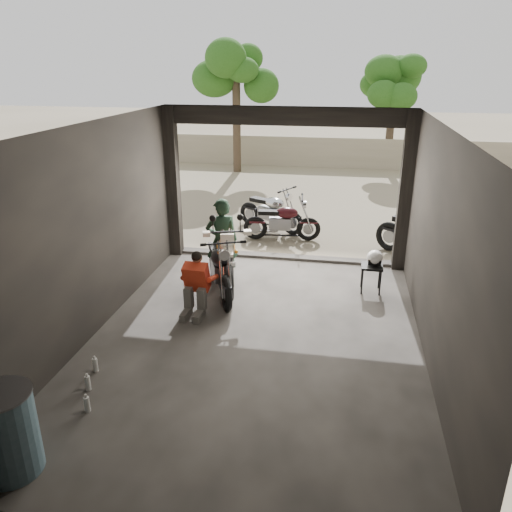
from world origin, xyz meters
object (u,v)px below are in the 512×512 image
(outside_bike_a, at_px, (271,208))
(outside_bike_b, at_px, (282,218))
(outside_bike_c, at_px, (422,231))
(helmet, at_px, (375,257))
(sign_post, at_px, (446,187))
(rider, at_px, (222,241))
(mechanic, at_px, (195,287))
(left_bike, at_px, (219,263))
(oil_drum, at_px, (7,434))
(main_bike, at_px, (226,253))
(stool, at_px, (372,269))

(outside_bike_a, xyz_separation_m, outside_bike_b, (0.39, -0.73, -0.03))
(outside_bike_b, bearing_deg, outside_bike_c, -108.52)
(helmet, relative_size, sign_post, 0.12)
(rider, relative_size, mechanic, 1.59)
(outside_bike_c, bearing_deg, helmet, -175.74)
(left_bike, height_order, helmet, left_bike)
(rider, relative_size, oil_drum, 1.74)
(oil_drum, height_order, sign_post, sign_post)
(outside_bike_b, xyz_separation_m, outside_bike_c, (3.09, -0.69, 0.09))
(main_bike, distance_m, left_bike, 0.39)
(helmet, bearing_deg, main_bike, -166.87)
(main_bike, height_order, sign_post, sign_post)
(stool, distance_m, sign_post, 2.25)
(helmet, bearing_deg, oil_drum, -117.75)
(outside_bike_a, relative_size, mechanic, 1.61)
(rider, bearing_deg, sign_post, 177.62)
(outside_bike_b, height_order, mechanic, outside_bike_b)
(left_bike, xyz_separation_m, outside_bike_c, (3.82, 2.46, 0.04))
(left_bike, xyz_separation_m, stool, (2.73, 0.54, -0.13))
(main_bike, xyz_separation_m, outside_bike_b, (0.71, 2.76, -0.10))
(left_bike, distance_m, stool, 2.78)
(stool, distance_m, oil_drum, 6.37)
(helmet, relative_size, oil_drum, 0.32)
(main_bike, bearing_deg, sign_post, 1.98)
(left_bike, xyz_separation_m, oil_drum, (-1.06, -4.58, -0.11))
(outside_bike_b, xyz_separation_m, mechanic, (-0.92, -4.06, -0.02))
(main_bike, distance_m, outside_bike_c, 4.32)
(left_bike, height_order, outside_bike_b, left_bike)
(helmet, xyz_separation_m, oil_drum, (-3.83, -5.18, -0.19))
(main_bike, xyz_separation_m, left_bike, (-0.02, -0.39, -0.05))
(main_bike, xyz_separation_m, oil_drum, (-1.08, -4.97, -0.17))
(left_bike, bearing_deg, stool, -11.96)
(main_bike, xyz_separation_m, helmet, (2.75, 0.21, 0.03))
(outside_bike_c, xyz_separation_m, sign_post, (0.25, -0.65, 1.13))
(main_bike, relative_size, sign_post, 0.75)
(outside_bike_c, distance_m, helmet, 2.13)
(outside_bike_b, distance_m, rider, 2.76)
(outside_bike_a, height_order, sign_post, sign_post)
(left_bike, bearing_deg, outside_bike_b, 53.77)
(left_bike, xyz_separation_m, sign_post, (4.07, 1.81, 1.16))
(outside_bike_a, xyz_separation_m, mechanic, (-0.53, -4.79, -0.05))
(main_bike, height_order, mechanic, main_bike)
(rider, xyz_separation_m, sign_post, (4.15, 1.28, 0.92))
(outside_bike_b, relative_size, oil_drum, 1.67)
(helmet, bearing_deg, outside_bike_c, 69.20)
(main_bike, relative_size, mechanic, 1.84)
(outside_bike_c, relative_size, sign_post, 0.72)
(main_bike, xyz_separation_m, sign_post, (4.05, 1.42, 1.11))
(mechanic, relative_size, helmet, 3.46)
(left_bike, distance_m, outside_bike_c, 4.54)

